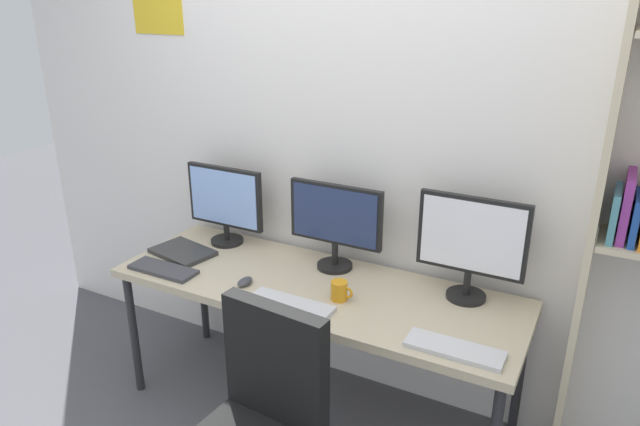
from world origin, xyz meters
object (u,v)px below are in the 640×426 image
at_px(monitor_right, 471,242).
at_px(coffee_mug, 340,291).
at_px(desk, 315,295).
at_px(laptop_closed, 183,252).
at_px(monitor_center, 335,221).
at_px(keyboard_right, 454,349).
at_px(keyboard_left, 163,269).
at_px(computer_mouse, 245,282).
at_px(keyboard_center, 291,304).
at_px(monitor_left, 225,202).

height_order(monitor_right, coffee_mug, monitor_right).
xyz_separation_m(desk, coffee_mug, (0.17, -0.07, 0.10)).
bearing_deg(laptop_closed, monitor_center, 28.40).
bearing_deg(keyboard_right, monitor_center, 149.11).
bearing_deg(coffee_mug, desk, 156.01).
relative_size(keyboard_left, computer_mouse, 3.73).
height_order(monitor_center, keyboard_center, monitor_center).
distance_m(desk, computer_mouse, 0.34).
xyz_separation_m(desk, laptop_closed, (-0.79, -0.02, 0.07)).
distance_m(monitor_left, keyboard_center, 0.83).
height_order(keyboard_right, coffee_mug, coffee_mug).
bearing_deg(computer_mouse, keyboard_center, -14.02).
bearing_deg(keyboard_right, monitor_left, 162.57).
bearing_deg(keyboard_center, desk, 90.00).
bearing_deg(coffee_mug, keyboard_left, -170.21).
height_order(keyboard_right, computer_mouse, computer_mouse).
relative_size(keyboard_center, coffee_mug, 3.72).
bearing_deg(monitor_left, computer_mouse, -44.64).
relative_size(laptop_closed, coffee_mug, 3.02).
xyz_separation_m(computer_mouse, laptop_closed, (-0.49, 0.13, -0.00)).
height_order(desk, keyboard_right, keyboard_right).
relative_size(keyboard_left, keyboard_center, 0.91).
xyz_separation_m(keyboard_center, laptop_closed, (-0.79, 0.21, 0.00)).
relative_size(desk, computer_mouse, 20.61).
xyz_separation_m(monitor_center, laptop_closed, (-0.79, -0.24, -0.24)).
xyz_separation_m(monitor_center, keyboard_center, (0.00, -0.44, -0.24)).
bearing_deg(monitor_right, keyboard_center, -146.54).
bearing_deg(monitor_left, monitor_right, 0.00).
relative_size(monitor_center, keyboard_left, 1.37).
relative_size(desk, laptop_closed, 6.18).
bearing_deg(monitor_left, keyboard_left, -98.99).
bearing_deg(keyboard_center, coffee_mug, 43.30).
distance_m(keyboard_right, coffee_mug, 0.60).
relative_size(desk, monitor_left, 4.29).
bearing_deg(monitor_right, laptop_closed, -170.75).
bearing_deg(laptop_closed, keyboard_left, -65.21).
height_order(keyboard_left, computer_mouse, computer_mouse).
relative_size(monitor_left, keyboard_center, 1.17).
relative_size(monitor_center, coffee_mug, 4.62).
xyz_separation_m(monitor_center, monitor_right, (0.67, 0.00, 0.02)).
bearing_deg(keyboard_right, computer_mouse, 175.92).
relative_size(monitor_center, keyboard_right, 1.28).
height_order(monitor_center, monitor_right, monitor_right).
height_order(desk, computer_mouse, computer_mouse).
bearing_deg(monitor_center, desk, -90.00).
bearing_deg(computer_mouse, coffee_mug, 10.10).
xyz_separation_m(keyboard_center, computer_mouse, (-0.30, 0.07, 0.01)).
height_order(computer_mouse, laptop_closed, computer_mouse).
height_order(keyboard_left, laptop_closed, laptop_closed).
distance_m(laptop_closed, coffee_mug, 0.95).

